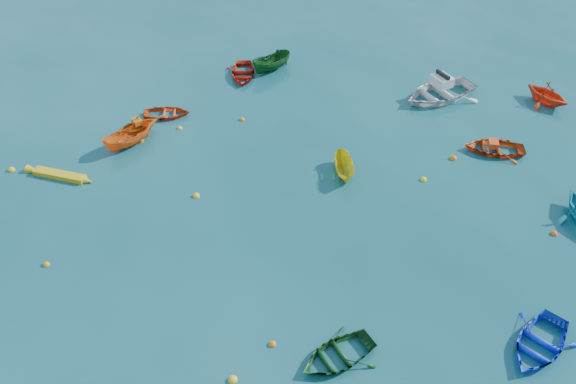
% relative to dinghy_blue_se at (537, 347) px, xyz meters
% --- Properties ---
extents(ground, '(160.00, 160.00, 0.00)m').
position_rel_dinghy_blue_se_xyz_m(ground, '(-12.26, -0.95, 0.00)').
color(ground, '#0A434D').
rests_on(ground, ground).
extents(dinghy_blue_se, '(3.28, 3.90, 0.69)m').
position_rel_dinghy_blue_se_xyz_m(dinghy_blue_se, '(0.00, 0.00, 0.00)').
color(dinghy_blue_se, blue).
rests_on(dinghy_blue_se, ground).
extents(dinghy_orange_w, '(3.08, 3.18, 1.28)m').
position_rel_dinghy_blue_se_xyz_m(dinghy_orange_w, '(-22.48, 5.73, 0.00)').
color(dinghy_orange_w, orange).
rests_on(dinghy_orange_w, ground).
extents(sampan_yellow_mid, '(2.02, 2.67, 0.98)m').
position_rel_dinghy_blue_se_xyz_m(sampan_yellow_mid, '(-10.36, 7.03, 0.00)').
color(sampan_yellow_mid, gold).
rests_on(sampan_yellow_mid, ground).
extents(dinghy_green_e, '(3.54, 3.74, 0.63)m').
position_rel_dinghy_blue_se_xyz_m(dinghy_green_e, '(-6.85, -3.59, 0.00)').
color(dinghy_green_e, '#0F4218').
rests_on(dinghy_green_e, ground).
extents(dinghy_red_nw, '(3.33, 2.98, 0.57)m').
position_rel_dinghy_blue_se_xyz_m(dinghy_red_nw, '(-21.98, 7.96, 0.00)').
color(dinghy_red_nw, red).
rests_on(dinghy_red_nw, ground).
extents(sampan_orange_n, '(2.10, 3.19, 1.16)m').
position_rel_dinghy_blue_se_xyz_m(sampan_orange_n, '(-22.19, 4.50, 0.00)').
color(sampan_orange_n, orange).
rests_on(sampan_orange_n, ground).
extents(dinghy_red_ne, '(3.76, 3.14, 0.67)m').
position_rel_dinghy_blue_se_xyz_m(dinghy_red_ne, '(-3.48, 12.30, 0.00)').
color(dinghy_red_ne, '#C74110').
rests_on(dinghy_red_ne, ground).
extents(dinghy_red_far, '(3.54, 3.97, 0.68)m').
position_rel_dinghy_blue_se_xyz_m(dinghy_red_far, '(-20.05, 14.15, 0.00)').
color(dinghy_red_far, red).
rests_on(dinghy_red_far, ground).
extents(dinghy_orange_far, '(3.68, 3.54, 1.49)m').
position_rel_dinghy_blue_se_xyz_m(dinghy_orange_far, '(-1.31, 18.79, 0.00)').
color(dinghy_orange_far, red).
rests_on(dinghy_orange_far, ground).
extents(sampan_green_far, '(2.45, 3.38, 1.23)m').
position_rel_dinghy_blue_se_xyz_m(sampan_green_far, '(-18.63, 15.62, 0.00)').
color(sampan_green_far, '#114C1A').
rests_on(sampan_green_far, ground).
extents(kayak_yellow, '(3.64, 1.03, 0.36)m').
position_rel_dinghy_blue_se_xyz_m(kayak_yellow, '(-23.85, 0.73, 0.00)').
color(kayak_yellow, gold).
rests_on(kayak_yellow, ground).
extents(motorboat_white, '(5.83, 6.09, 1.63)m').
position_rel_dinghy_blue_se_xyz_m(motorboat_white, '(-7.50, 16.75, 0.00)').
color(motorboat_white, silver).
rests_on(motorboat_white, ground).
extents(tarp_orange_a, '(0.76, 0.72, 0.30)m').
position_rel_dinghy_blue_se_xyz_m(tarp_orange_a, '(-22.45, 5.77, 0.79)').
color(tarp_orange_a, orange).
rests_on(tarp_orange_a, dinghy_orange_w).
extents(tarp_orange_b, '(0.69, 0.80, 0.33)m').
position_rel_dinghy_blue_se_xyz_m(tarp_orange_b, '(-3.57, 12.27, 0.50)').
color(tarp_orange_b, '#D64616').
rests_on(tarp_orange_b, dinghy_red_ne).
extents(buoy_or_a, '(0.30, 0.30, 0.30)m').
position_rel_dinghy_blue_se_xyz_m(buoy_or_a, '(-20.17, -4.36, 0.00)').
color(buoy_or_a, orange).
rests_on(buoy_or_a, ground).
extents(buoy_ye_a, '(0.35, 0.35, 0.35)m').
position_rel_dinghy_blue_se_xyz_m(buoy_ye_a, '(-10.00, -5.97, 0.00)').
color(buoy_ye_a, yellow).
rests_on(buoy_ye_a, ground).
extents(buoy_or_b, '(0.30, 0.30, 0.30)m').
position_rel_dinghy_blue_se_xyz_m(buoy_or_b, '(-9.32, -4.02, 0.00)').
color(buoy_or_b, orange).
rests_on(buoy_or_b, ground).
extents(buoy_ye_b, '(0.39, 0.39, 0.39)m').
position_rel_dinghy_blue_se_xyz_m(buoy_ye_b, '(-26.60, 0.12, 0.00)').
color(buoy_ye_b, gold).
rests_on(buoy_ye_b, ground).
extents(buoy_or_c, '(0.32, 0.32, 0.32)m').
position_rel_dinghy_blue_se_xyz_m(buoy_or_c, '(-17.65, 9.41, 0.00)').
color(buoy_or_c, orange).
rests_on(buoy_or_c, ground).
extents(buoy_ye_c, '(0.35, 0.35, 0.35)m').
position_rel_dinghy_blue_se_xyz_m(buoy_ye_c, '(-16.53, 2.30, 0.00)').
color(buoy_ye_c, yellow).
rests_on(buoy_ye_c, ground).
extents(buoy_or_d, '(0.32, 0.32, 0.32)m').
position_rel_dinghy_blue_se_xyz_m(buoy_or_d, '(0.12, 6.77, 0.00)').
color(buoy_or_d, '#F1550D').
rests_on(buoy_or_d, ground).
extents(buoy_ye_d, '(0.30, 0.30, 0.30)m').
position_rel_dinghy_blue_se_xyz_m(buoy_ye_d, '(-20.55, 7.12, 0.00)').
color(buoy_ye_d, yellow).
rests_on(buoy_ye_d, ground).
extents(buoy_or_e, '(0.39, 0.39, 0.39)m').
position_rel_dinghy_blue_se_xyz_m(buoy_or_e, '(-5.35, 10.69, 0.00)').
color(buoy_or_e, orange).
rests_on(buoy_or_e, ground).
extents(buoy_ye_e, '(0.35, 0.35, 0.35)m').
position_rel_dinghy_blue_se_xyz_m(buoy_ye_e, '(-6.40, 8.22, 0.00)').
color(buoy_ye_e, yellow).
rests_on(buoy_ye_e, ground).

